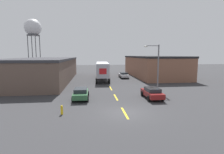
# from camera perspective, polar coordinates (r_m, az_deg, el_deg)

# --- Properties ---
(ground_plane) EXTENTS (160.00, 160.00, 0.00)m
(ground_plane) POSITION_cam_1_polar(r_m,az_deg,el_deg) (17.12, 4.15, -11.59)
(ground_plane) COLOR #333335
(road_centerline) EXTENTS (0.20, 15.80, 0.01)m
(road_centerline) POSITION_cam_1_polar(r_m,az_deg,el_deg) (23.00, 1.25, -6.62)
(road_centerline) COLOR gold
(road_centerline) RESTS_ON ground_plane
(warehouse_left) EXTENTS (11.42, 27.40, 4.82)m
(warehouse_left) POSITION_cam_1_polar(r_m,az_deg,el_deg) (39.46, -21.46, 2.25)
(warehouse_left) COLOR brown
(warehouse_left) RESTS_ON ground_plane
(warehouse_right) EXTENTS (10.48, 22.59, 5.19)m
(warehouse_right) POSITION_cam_1_polar(r_m,az_deg,el_deg) (46.43, 13.27, 3.47)
(warehouse_right) COLOR brown
(warehouse_right) RESTS_ON ground_plane
(semi_truck) EXTENTS (3.35, 15.10, 3.83)m
(semi_truck) POSITION_cam_1_polar(r_m,az_deg,el_deg) (39.59, -3.22, 2.62)
(semi_truck) COLOR #B21919
(semi_truck) RESTS_ON ground_plane
(parked_car_left_near) EXTENTS (1.98, 4.32, 1.40)m
(parked_car_left_near) POSITION_cam_1_polar(r_m,az_deg,el_deg) (22.28, -10.15, -5.22)
(parked_car_left_near) COLOR #2D5B38
(parked_car_left_near) RESTS_ON ground_plane
(parked_car_right_far) EXTENTS (1.98, 4.32, 1.40)m
(parked_car_right_far) POSITION_cam_1_polar(r_m,az_deg,el_deg) (41.76, 3.84, 0.70)
(parked_car_right_far) COLOR silver
(parked_car_right_far) RESTS_ON ground_plane
(parked_car_right_near) EXTENTS (1.98, 4.32, 1.40)m
(parked_car_right_near) POSITION_cam_1_polar(r_m,az_deg,el_deg) (22.79, 12.94, -5.01)
(parked_car_right_near) COLOR maroon
(parked_car_right_near) RESTS_ON ground_plane
(water_tower) EXTENTS (6.38, 6.38, 19.15)m
(water_tower) POSITION_cam_1_polar(r_m,az_deg,el_deg) (76.35, -24.43, 14.34)
(water_tower) COLOR #47474C
(water_tower) RESTS_ON ground_plane
(street_lamp) EXTENTS (2.34, 0.32, 7.01)m
(street_lamp) POSITION_cam_1_polar(r_m,az_deg,el_deg) (26.99, 14.28, 4.04)
(street_lamp) COLOR slate
(street_lamp) RESTS_ON ground_plane
(fire_hydrant) EXTENTS (0.22, 0.22, 0.87)m
(fire_hydrant) POSITION_cam_1_polar(r_m,az_deg,el_deg) (17.18, -16.08, -10.27)
(fire_hydrant) COLOR gold
(fire_hydrant) RESTS_ON ground_plane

